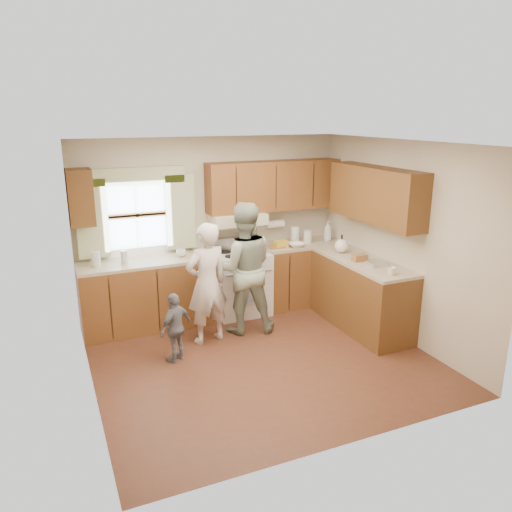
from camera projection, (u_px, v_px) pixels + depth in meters
name	position (u px, v px, depth m)	size (l,w,h in m)	color
room	(262.00, 257.00, 5.57)	(3.80, 3.80, 3.80)	#4E2718
kitchen_fixtures	(271.00, 261.00, 6.86)	(3.80, 2.25, 2.15)	#4F2611
stove	(240.00, 282.00, 7.16)	(0.76, 0.67, 1.07)	silver
woman_left	(207.00, 284.00, 6.16)	(0.56, 0.37, 1.54)	beige
woman_right	(243.00, 268.00, 6.46)	(0.84, 0.66, 1.73)	#29472C
child	(176.00, 327.00, 5.77)	(0.49, 0.20, 0.83)	slate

